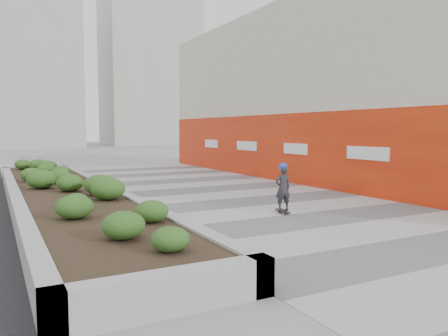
% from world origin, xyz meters
% --- Properties ---
extents(ground, '(160.00, 160.00, 0.00)m').
position_xyz_m(ground, '(0.00, 0.00, 0.00)').
color(ground, gray).
rests_on(ground, ground).
extents(walkway, '(8.00, 36.00, 0.01)m').
position_xyz_m(walkway, '(0.00, 3.00, 0.01)').
color(walkway, '#A8A8AD').
rests_on(walkway, ground).
extents(building, '(6.04, 24.08, 8.00)m').
position_xyz_m(building, '(6.98, 8.98, 3.98)').
color(building, beige).
rests_on(building, ground).
extents(planter, '(3.00, 18.00, 0.90)m').
position_xyz_m(planter, '(-5.50, 7.00, 0.42)').
color(planter, '#9E9EA0').
rests_on(planter, ground).
extents(distant_bldg_north_l, '(16.00, 12.00, 20.00)m').
position_xyz_m(distant_bldg_north_l, '(-5.00, 55.00, 10.00)').
color(distant_bldg_north_l, '#ADAAA3').
rests_on(distant_bldg_north_l, ground).
extents(distant_bldg_north_r, '(14.00, 10.00, 24.00)m').
position_xyz_m(distant_bldg_north_r, '(15.00, 60.00, 12.00)').
color(distant_bldg_north_r, '#ADAAA3').
rests_on(distant_bldg_north_r, ground).
extents(manhole_cover, '(0.44, 0.44, 0.01)m').
position_xyz_m(manhole_cover, '(0.50, 3.00, 0.00)').
color(manhole_cover, '#595654').
rests_on(manhole_cover, ground).
extents(skateboarder, '(0.49, 0.75, 1.40)m').
position_xyz_m(skateboarder, '(-0.36, 2.89, 0.71)').
color(skateboarder, beige).
rests_on(skateboarder, ground).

